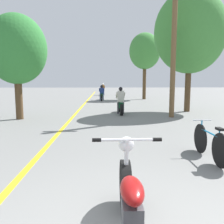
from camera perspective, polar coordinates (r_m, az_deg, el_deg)
lane_stripe_center at (r=14.44m, az=-7.87°, el=0.59°), size 0.14×48.00×0.01m
utility_pole at (r=11.74m, az=14.65°, el=16.00°), size 1.10×0.24×6.83m
roadside_tree_right_near at (r=14.27m, az=18.26°, el=17.74°), size 3.89×3.50×6.60m
roadside_tree_right_far at (r=22.82m, az=7.91°, el=14.23°), size 2.89×2.60×6.13m
roadside_tree_left at (r=11.51m, az=-22.01°, el=13.72°), size 2.65×2.38×4.62m
motorcycle_foreground at (r=2.65m, az=4.67°, el=-21.76°), size 0.85×2.17×1.03m
motorcycle_rider_lead at (r=12.51m, az=2.08°, el=2.00°), size 0.50×1.99×1.41m
motorcycle_rider_mid at (r=21.22m, az=-2.50°, el=4.24°), size 0.50×2.09×1.36m
motorcycle_rider_far at (r=28.74m, az=-2.22°, el=5.14°), size 0.50×2.05×1.45m
bicycle_parked at (r=5.65m, az=22.41°, el=-6.86°), size 0.44×1.70×0.82m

